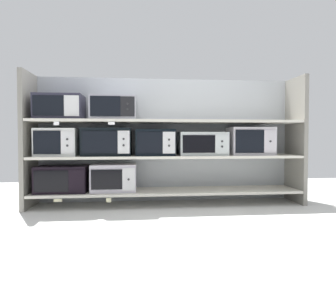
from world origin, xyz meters
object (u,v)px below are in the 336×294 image
Objects in this scene: microwave_2 at (57,142)px; microwave_4 at (155,142)px; microwave_0 at (63,179)px; microwave_1 at (114,178)px; microwave_3 at (107,142)px; microwave_7 at (60,107)px; microwave_5 at (202,144)px; microwave_6 at (250,141)px; microwave_8 at (114,108)px.

microwave_2 reaches higher than microwave_4.
microwave_4 reaches higher than microwave_0.
microwave_1 is 0.64m from microwave_4.
microwave_7 is at bearing 179.99° from microwave_3.
microwave_6 is (0.61, -0.00, 0.03)m from microwave_5.
microwave_6 reaches higher than microwave_1.
microwave_5 is (1.71, 0.00, -0.02)m from microwave_2.
microwave_1 is 0.43m from microwave_3.
microwave_5 is 1.14m from microwave_8.
microwave_0 is 1.10× the size of microwave_1.
microwave_0 is 1.02× the size of microwave_3.
microwave_8 is at bearing -0.08° from microwave_3.
microwave_3 is 1.09× the size of microwave_8.
microwave_7 is (0.03, 0.00, 0.41)m from microwave_2.
microwave_3 is at bearing -179.99° from microwave_5.
microwave_4 is at bearing 0.00° from microwave_3.
microwave_1 is at bearing 0.03° from microwave_0.
microwave_7 is (-2.29, 0.00, 0.40)m from microwave_6.
microwave_3 is 0.57m from microwave_4.
microwave_3 is at bearing 180.00° from microwave_6.
microwave_4 is (0.57, 0.00, -0.01)m from microwave_3.
microwave_7 is (-0.02, 0.00, 0.83)m from microwave_0.
microwave_3 reaches higher than microwave_5.
microwave_3 is 0.98× the size of microwave_5.
microwave_5 is at bearing 0.01° from microwave_2.
microwave_4 is at bearing -0.04° from microwave_1.
microwave_7 is (-1.68, -0.00, 0.43)m from microwave_5.
microwave_8 reaches higher than microwave_6.
microwave_2 is 0.90× the size of microwave_8.
microwave_4 is (1.08, -0.00, 0.42)m from microwave_0.
microwave_7 is 1.02× the size of microwave_8.
microwave_7 reaches higher than microwave_8.
microwave_5 is at bearing 0.01° from microwave_0.
microwave_0 is 1.70m from microwave_5.
microwave_5 is (1.14, 0.00, -0.02)m from microwave_3.
microwave_4 is at bearing -0.01° from microwave_7.
microwave_2 is at bearing -179.99° from microwave_5.
microwave_5 is at bearing 179.97° from microwave_6.
microwave_4 is 0.89× the size of microwave_8.
microwave_3 reaches higher than microwave_0.
microwave_2 is at bearing -179.99° from microwave_3.
microwave_6 is (1.75, -0.00, 0.01)m from microwave_3.
microwave_3 is (0.57, 0.00, 0.00)m from microwave_2.
microwave_1 is 0.99× the size of microwave_7.
microwave_2 is 1.14m from microwave_4.
microwave_5 is (1.06, -0.00, 0.40)m from microwave_1.
microwave_4 is 1.18m from microwave_7.
microwave_0 is at bearing -179.97° from microwave_1.
microwave_6 reaches higher than microwave_3.
microwave_0 is 0.83m from microwave_7.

